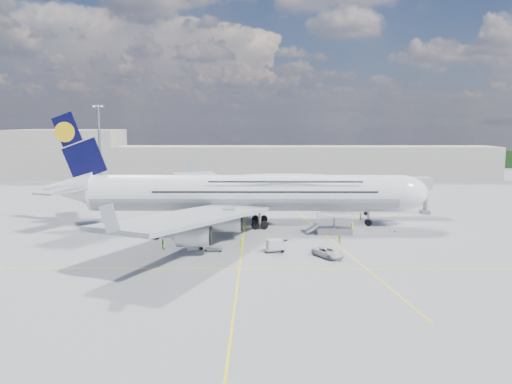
{
  "coord_description": "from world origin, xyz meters",
  "views": [
    {
      "loc": [
        2.69,
        -89.25,
        20.86
      ],
      "look_at": [
        2.25,
        8.0,
        7.19
      ],
      "focal_mm": 35.0,
      "sensor_mm": 36.0,
      "label": 1
    }
  ],
  "objects_px": {
    "dolly_row_b": "(179,230)",
    "crew_loader": "(340,239)",
    "crew_van": "(352,227)",
    "cone_nose": "(395,231)",
    "airliner": "(246,192)",
    "service_van": "(328,252)",
    "jet_bridge": "(380,185)",
    "crew_nose": "(361,217)",
    "catering_truck_outer": "(196,191)",
    "cone_wing_left_outer": "(203,203)",
    "crew_wing": "(163,243)",
    "dolly_row_c": "(214,249)",
    "crew_tug": "(241,243)",
    "cone_wing_right_outer": "(205,245)",
    "dolly_nose_near": "(279,238)",
    "dolly_nose_far": "(274,245)",
    "light_mast": "(100,151)",
    "cone_wing_left_inner": "(207,209)",
    "cone_tail": "(115,221)",
    "dolly_row_a": "(152,237)",
    "baggage_tug": "(195,245)",
    "dolly_back": "(122,227)",
    "catering_truck_inner": "(234,205)",
    "cone_wing_right_inner": "(188,235)",
    "cargo_loader": "(333,227)"
  },
  "relations": [
    {
      "from": "dolly_row_c",
      "to": "cone_nose",
      "type": "bearing_deg",
      "value": 28.5
    },
    {
      "from": "crew_wing",
      "to": "crew_van",
      "type": "height_order",
      "value": "crew_van"
    },
    {
      "from": "airliner",
      "to": "dolly_row_b",
      "type": "height_order",
      "value": "airliner"
    },
    {
      "from": "dolly_row_b",
      "to": "crew_nose",
      "type": "bearing_deg",
      "value": -2.22
    },
    {
      "from": "dolly_back",
      "to": "baggage_tug",
      "type": "relative_size",
      "value": 0.91
    },
    {
      "from": "crew_wing",
      "to": "cone_tail",
      "type": "height_order",
      "value": "crew_wing"
    },
    {
      "from": "catering_truck_inner",
      "to": "crew_loader",
      "type": "distance_m",
      "value": 34.35
    },
    {
      "from": "jet_bridge",
      "to": "crew_nose",
      "type": "relative_size",
      "value": 9.61
    },
    {
      "from": "catering_truck_outer",
      "to": "cone_nose",
      "type": "height_order",
      "value": "catering_truck_outer"
    },
    {
      "from": "dolly_nose_far",
      "to": "crew_nose",
      "type": "distance_m",
      "value": 30.92
    },
    {
      "from": "dolly_row_c",
      "to": "crew_nose",
      "type": "relative_size",
      "value": 1.58
    },
    {
      "from": "crew_loader",
      "to": "crew_wing",
      "type": "height_order",
      "value": "crew_loader"
    },
    {
      "from": "light_mast",
      "to": "dolly_back",
      "type": "relative_size",
      "value": 8.43
    },
    {
      "from": "light_mast",
      "to": "cone_wing_right_outer",
      "type": "bearing_deg",
      "value": -57.13
    },
    {
      "from": "jet_bridge",
      "to": "baggage_tug",
      "type": "xyz_separation_m",
      "value": [
        -37.52,
        -30.04,
        -6.02
      ]
    },
    {
      "from": "dolly_nose_near",
      "to": "cone_wing_left_inner",
      "type": "xyz_separation_m",
      "value": [
        -16.07,
        30.04,
        -0.03
      ]
    },
    {
      "from": "airliner",
      "to": "service_van",
      "type": "bearing_deg",
      "value": -60.81
    },
    {
      "from": "dolly_row_a",
      "to": "crew_loader",
      "type": "height_order",
      "value": "crew_loader"
    },
    {
      "from": "dolly_nose_far",
      "to": "cone_wing_right_inner",
      "type": "relative_size",
      "value": 7.33
    },
    {
      "from": "crew_tug",
      "to": "light_mast",
      "type": "bearing_deg",
      "value": 118.44
    },
    {
      "from": "dolly_row_a",
      "to": "dolly_back",
      "type": "distance_m",
      "value": 8.47
    },
    {
      "from": "baggage_tug",
      "to": "crew_van",
      "type": "relative_size",
      "value": 1.96
    },
    {
      "from": "cargo_loader",
      "to": "dolly_nose_far",
      "type": "relative_size",
      "value": 2.38
    },
    {
      "from": "cargo_loader",
      "to": "dolly_back",
      "type": "distance_m",
      "value": 40.09
    },
    {
      "from": "dolly_nose_near",
      "to": "catering_truck_outer",
      "type": "xyz_separation_m",
      "value": [
        -21.33,
        52.27,
        1.35
      ]
    },
    {
      "from": "dolly_row_c",
      "to": "cone_wing_left_outer",
      "type": "height_order",
      "value": "cone_wing_left_outer"
    },
    {
      "from": "cargo_loader",
      "to": "dolly_nose_far",
      "type": "height_order",
      "value": "cargo_loader"
    },
    {
      "from": "crew_wing",
      "to": "cone_wing_left_inner",
      "type": "height_order",
      "value": "crew_wing"
    },
    {
      "from": "crew_tug",
      "to": "cone_wing_right_outer",
      "type": "height_order",
      "value": "crew_tug"
    },
    {
      "from": "dolly_row_b",
      "to": "crew_loader",
      "type": "xyz_separation_m",
      "value": [
        28.82,
        -6.85,
        -0.13
      ]
    },
    {
      "from": "catering_truck_outer",
      "to": "cone_wing_left_outer",
      "type": "xyz_separation_m",
      "value": [
        3.35,
        -12.39,
        -1.41
      ]
    },
    {
      "from": "cargo_loader",
      "to": "crew_tug",
      "type": "bearing_deg",
      "value": -146.34
    },
    {
      "from": "dolly_back",
      "to": "dolly_nose_near",
      "type": "xyz_separation_m",
      "value": [
        29.73,
        -6.57,
        -0.61
      ]
    },
    {
      "from": "cone_wing_right_inner",
      "to": "cone_wing_right_outer",
      "type": "relative_size",
      "value": 1.0
    },
    {
      "from": "light_mast",
      "to": "cone_nose",
      "type": "distance_m",
      "value": 81.11
    },
    {
      "from": "dolly_row_b",
      "to": "crew_loader",
      "type": "relative_size",
      "value": 1.9
    },
    {
      "from": "crew_nose",
      "to": "crew_tug",
      "type": "relative_size",
      "value": 1.15
    },
    {
      "from": "dolly_nose_near",
      "to": "crew_tug",
      "type": "distance_m",
      "value": 8.79
    },
    {
      "from": "dolly_nose_far",
      "to": "crew_wing",
      "type": "xyz_separation_m",
      "value": [
        -18.6,
        2.59,
        -0.32
      ]
    },
    {
      "from": "dolly_row_a",
      "to": "baggage_tug",
      "type": "height_order",
      "value": "baggage_tug"
    },
    {
      "from": "catering_truck_outer",
      "to": "crew_van",
      "type": "relative_size",
      "value": 3.88
    },
    {
      "from": "crew_van",
      "to": "cone_nose",
      "type": "bearing_deg",
      "value": -103.99
    },
    {
      "from": "catering_truck_outer",
      "to": "cone_wing_right_outer",
      "type": "bearing_deg",
      "value": -58.59
    },
    {
      "from": "service_van",
      "to": "crew_van",
      "type": "xyz_separation_m",
      "value": [
        7.29,
        18.98,
        0.08
      ]
    },
    {
      "from": "jet_bridge",
      "to": "dolly_row_c",
      "type": "bearing_deg",
      "value": -137.96
    },
    {
      "from": "light_mast",
      "to": "cone_tail",
      "type": "distance_m",
      "value": 36.62
    },
    {
      "from": "crew_nose",
      "to": "service_van",
      "type": "bearing_deg",
      "value": -147.44
    },
    {
      "from": "cone_wing_left_inner",
      "to": "catering_truck_inner",
      "type": "bearing_deg",
      "value": -34.65
    },
    {
      "from": "cone_nose",
      "to": "cone_wing_right_outer",
      "type": "height_order",
      "value": "cone_nose"
    },
    {
      "from": "catering_truck_outer",
      "to": "cone_wing_right_outer",
      "type": "relative_size",
      "value": 13.36
    }
  ]
}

